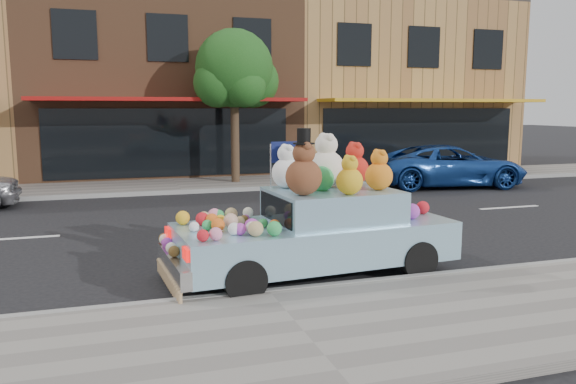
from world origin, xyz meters
name	(u,v)px	position (x,y,z in m)	size (l,w,h in m)	color
ground	(209,226)	(0.00, 0.00, 0.00)	(120.00, 120.00, 0.00)	black
near_sidewalk	(304,336)	(0.00, -6.50, 0.06)	(60.00, 3.00, 0.12)	gray
far_sidewalk	(177,186)	(0.00, 6.50, 0.06)	(60.00, 3.00, 0.12)	gray
near_kerb	(269,294)	(0.00, -5.00, 0.07)	(60.00, 0.12, 0.13)	gray
far_kerb	(182,192)	(0.00, 5.00, 0.07)	(60.00, 0.12, 0.13)	gray
storefront_mid	(160,83)	(0.00, 11.97, 3.64)	(10.00, 9.80, 7.30)	brown
storefront_right	(378,86)	(10.00, 11.97, 3.64)	(10.00, 9.80, 7.30)	#AA7E47
street_tree	(235,75)	(2.03, 6.55, 3.69)	(3.00, 2.70, 5.22)	#38281C
car_blue	(449,166)	(8.75, 3.98, 0.70)	(2.32, 5.02, 1.40)	#1C469A
art_car	(317,224)	(1.03, -4.13, 0.81)	(4.60, 2.08, 2.33)	black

